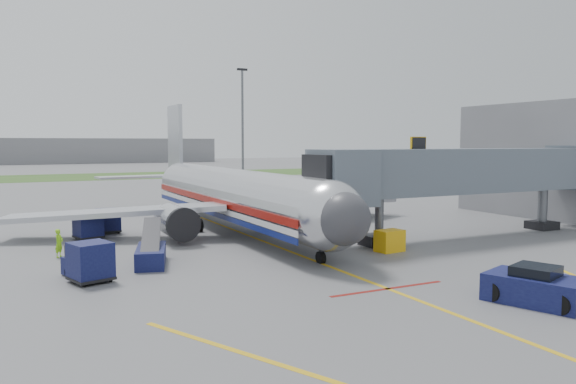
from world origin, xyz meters
name	(u,v)px	position (x,y,z in m)	size (l,w,h in m)	color
ground	(340,271)	(0.00, 0.00, 0.00)	(400.00, 400.00, 0.00)	#565659
grass_strip	(94,177)	(0.00, 90.00, 0.01)	(300.00, 25.00, 0.01)	#2D4C1E
apron_markings	(440,309)	(0.00, -7.40, 0.00)	(21.52, 50.00, 0.01)	gold
airliner	(232,195)	(0.00, 15.25, 2.65)	(32.10, 35.67, 10.25)	silver
jet_bridge	(462,173)	(12.86, 5.00, 4.47)	(25.30, 4.00, 6.90)	slate
terminal	(566,160)	(30.00, 10.00, 5.00)	(10.00, 16.00, 10.00)	slate
light_mast_right	(243,120)	(25.00, 75.00, 10.78)	(2.00, 0.44, 20.40)	#595B60
distant_terminal	(25,151)	(-10.00, 170.00, 4.00)	(120.00, 14.00, 8.00)	slate
pushback_tug	(535,287)	(4.00, -8.48, 0.64)	(3.39, 4.24, 1.54)	#0D0E3C
baggage_tug	(82,263)	(-11.95, 4.49, 0.67)	(1.78, 2.43, 1.53)	#0D0E3C
baggage_cart_a	(91,262)	(-11.68, 3.25, 0.95)	(2.17, 2.17, 1.87)	#0D0E3C
baggage_cart_b	(88,226)	(-10.26, 15.69, 0.90)	(2.00, 2.00, 1.77)	#0D0E3C
baggage_cart_c	(108,221)	(-8.62, 17.79, 0.89)	(1.64, 1.64, 1.75)	#0D0E3C
belt_loader	(151,254)	(-8.29, 5.81, 0.55)	(2.44, 4.70, 2.22)	#0D0E3C
ground_power_cart	(390,241)	(5.33, 3.00, 0.64)	(1.75, 1.27, 1.30)	#ECAC0D
ramp_worker	(59,243)	(-12.53, 10.08, 0.81)	(0.59, 0.39, 1.62)	#87D719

